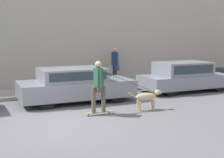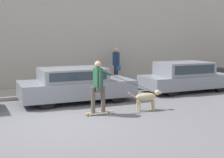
{
  "view_description": "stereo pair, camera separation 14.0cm",
  "coord_description": "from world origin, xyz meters",
  "px_view_note": "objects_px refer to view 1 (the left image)",
  "views": [
    {
      "loc": [
        -2.44,
        -7.96,
        2.36
      ],
      "look_at": [
        2.01,
        1.23,
        0.95
      ],
      "focal_mm": 50.0,
      "sensor_mm": 36.0,
      "label": 1
    },
    {
      "loc": [
        -2.32,
        -8.02,
        2.36
      ],
      "look_at": [
        2.01,
        1.23,
        0.95
      ],
      "focal_mm": 50.0,
      "sensor_mm": 36.0,
      "label": 2
    }
  ],
  "objects_px": {
    "parked_car_2": "(185,77)",
    "skateboarder": "(99,84)",
    "parked_car_1": "(75,85)",
    "pedestrian_with_bag": "(115,63)",
    "dog": "(147,97)"
  },
  "relations": [
    {
      "from": "parked_car_1",
      "to": "pedestrian_with_bag",
      "type": "bearing_deg",
      "value": 42.88
    },
    {
      "from": "pedestrian_with_bag",
      "to": "parked_car_1",
      "type": "bearing_deg",
      "value": 38.4
    },
    {
      "from": "pedestrian_with_bag",
      "to": "skateboarder",
      "type": "bearing_deg",
      "value": 55.86
    },
    {
      "from": "parked_car_1",
      "to": "skateboarder",
      "type": "relative_size",
      "value": 1.71
    },
    {
      "from": "parked_car_1",
      "to": "pedestrian_with_bag",
      "type": "relative_size",
      "value": 2.44
    },
    {
      "from": "parked_car_1",
      "to": "skateboarder",
      "type": "distance_m",
      "value": 2.17
    },
    {
      "from": "parked_car_2",
      "to": "skateboarder",
      "type": "relative_size",
      "value": 1.66
    },
    {
      "from": "dog",
      "to": "pedestrian_with_bag",
      "type": "distance_m",
      "value": 4.92
    },
    {
      "from": "parked_car_2",
      "to": "skateboarder",
      "type": "bearing_deg",
      "value": -154.82
    },
    {
      "from": "parked_car_2",
      "to": "pedestrian_with_bag",
      "type": "distance_m",
      "value": 3.28
    },
    {
      "from": "parked_car_2",
      "to": "skateboarder",
      "type": "height_order",
      "value": "skateboarder"
    },
    {
      "from": "parked_car_1",
      "to": "skateboarder",
      "type": "height_order",
      "value": "skateboarder"
    },
    {
      "from": "parked_car_2",
      "to": "dog",
      "type": "xyz_separation_m",
      "value": [
        -3.32,
        -2.27,
        -0.19
      ]
    },
    {
      "from": "parked_car_1",
      "to": "skateboarder",
      "type": "xyz_separation_m",
      "value": [
        0.0,
        -2.14,
        0.32
      ]
    },
    {
      "from": "skateboarder",
      "to": "dog",
      "type": "bearing_deg",
      "value": -2.0
    }
  ]
}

